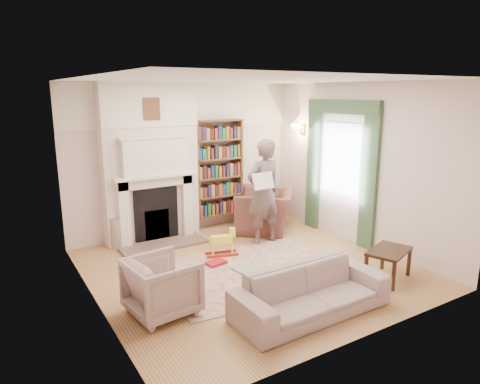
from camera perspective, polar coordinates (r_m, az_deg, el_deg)
floor at (r=6.65m, az=1.15°, el=-10.12°), size 4.50×4.50×0.00m
ceiling at (r=6.11m, az=1.27°, el=14.78°), size 4.50×4.50×0.00m
wall_back at (r=8.18m, az=-7.37°, el=4.44°), size 4.50×0.00×4.50m
wall_front at (r=4.56m, az=16.71°, el=-3.07°), size 4.50×0.00×4.50m
wall_left at (r=5.38m, az=-19.38°, el=-0.79°), size 0.00×4.50×4.50m
wall_right at (r=7.66m, az=15.53°, el=3.47°), size 0.00×4.50×4.50m
fireplace at (r=7.72m, az=-11.83°, el=3.65°), size 1.70×0.58×2.80m
bookcase at (r=8.39m, az=-2.91°, el=3.19°), size 1.00×0.24×1.85m
window at (r=7.92m, az=13.37°, el=4.26°), size 0.02×0.90×1.30m
curtain_left at (r=7.46m, az=16.85°, el=1.57°), size 0.07×0.32×2.40m
curtain_right at (r=8.44m, az=9.77°, el=3.24°), size 0.07×0.32×2.40m
pelmet at (r=7.80m, az=13.50°, el=11.00°), size 0.09×1.70×0.24m
wall_sconce at (r=8.54m, az=7.31°, el=8.19°), size 0.20×0.24×0.24m
rug at (r=6.53m, az=1.47°, el=-10.52°), size 2.82×2.27×0.01m
armchair_reading at (r=8.34m, az=3.32°, el=-2.43°), size 1.56×1.58×0.77m
armchair_left at (r=5.35m, az=-10.35°, el=-12.26°), size 0.86×0.84×0.71m
sofa at (r=5.36m, az=9.48°, el=-12.94°), size 1.98×0.79×0.58m
man_reading at (r=7.48m, az=3.17°, el=0.03°), size 0.70×0.48×1.86m
newspaper at (r=7.18m, az=3.11°, el=1.49°), size 0.41×0.14×0.28m
coffee_table at (r=6.55m, az=19.12°, el=-9.13°), size 0.81×0.66×0.45m
paraffin_heater at (r=7.65m, az=-16.03°, el=-5.28°), size 0.32×0.32×0.55m
rocking_horse at (r=7.04m, az=-2.48°, el=-6.73°), size 0.57×0.35×0.47m
board_game at (r=6.55m, az=1.04°, el=-10.25°), size 0.41×0.41×0.03m
game_box_lid at (r=6.76m, az=-3.21°, el=-9.40°), size 0.34×0.26×0.05m
comic_annuals at (r=6.43m, az=5.31°, el=-10.85°), size 0.54×0.45×0.02m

